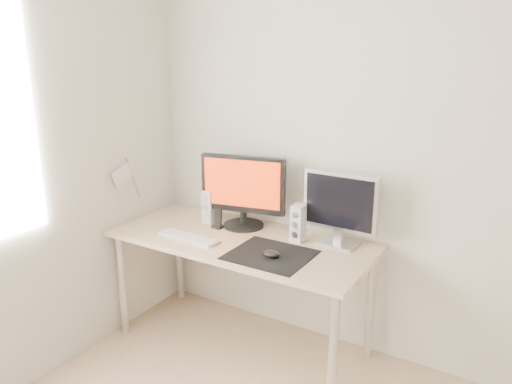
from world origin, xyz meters
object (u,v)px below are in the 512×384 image
at_px(speaker_right, 298,223).
at_px(keyboard, 188,238).
at_px(mouse, 271,254).
at_px(main_monitor, 243,189).
at_px(speaker_left, 209,206).
at_px(phone_dock, 218,222).
at_px(desk, 241,250).
at_px(second_monitor, 340,206).

relative_size(speaker_right, keyboard, 0.53).
xyz_separation_m(mouse, main_monitor, (-0.39, 0.33, 0.23)).
bearing_deg(speaker_left, mouse, -24.80).
height_order(keyboard, phone_dock, phone_dock).
height_order(desk, second_monitor, second_monitor).
height_order(mouse, desk, mouse).
bearing_deg(phone_dock, desk, -19.47).
height_order(desk, keyboard, keyboard).
bearing_deg(phone_dock, speaker_left, 152.27).
bearing_deg(keyboard, speaker_right, 28.56).
xyz_separation_m(second_monitor, keyboard, (-0.82, -0.39, -0.23)).
relative_size(speaker_right, phone_dock, 1.77).
height_order(mouse, keyboard, mouse).
xyz_separation_m(speaker_left, phone_dock, (0.11, -0.06, -0.07)).
relative_size(mouse, keyboard, 0.25).
xyz_separation_m(mouse, desk, (-0.30, 0.15, -0.10)).
distance_m(keyboard, phone_dock, 0.26).
height_order(second_monitor, speaker_right, second_monitor).
distance_m(mouse, desk, 0.35).
bearing_deg(second_monitor, desk, -158.34).
distance_m(second_monitor, phone_dock, 0.81).
height_order(desk, phone_dock, phone_dock).
distance_m(main_monitor, phone_dock, 0.27).
distance_m(second_monitor, keyboard, 0.93).
xyz_separation_m(keyboard, phone_dock, (0.05, 0.25, 0.03)).
xyz_separation_m(mouse, phone_dock, (-0.52, 0.23, 0.02)).
bearing_deg(second_monitor, main_monitor, -176.67).
distance_m(speaker_left, phone_dock, 0.14).
xyz_separation_m(main_monitor, phone_dock, (-0.13, -0.10, -0.22)).
bearing_deg(phone_dock, keyboard, -100.55).
bearing_deg(speaker_left, phone_dock, -27.73).
bearing_deg(speaker_left, speaker_right, 0.83).
bearing_deg(main_monitor, keyboard, -116.71).
height_order(second_monitor, speaker_left, second_monitor).
distance_m(speaker_left, speaker_right, 0.64).
distance_m(desk, main_monitor, 0.39).
bearing_deg(desk, main_monitor, 118.52).
relative_size(main_monitor, phone_dock, 4.32).
height_order(mouse, phone_dock, phone_dock).
xyz_separation_m(desk, phone_dock, (-0.23, 0.08, 0.12)).
bearing_deg(desk, speaker_right, 25.09).
xyz_separation_m(desk, second_monitor, (0.54, 0.22, 0.32)).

